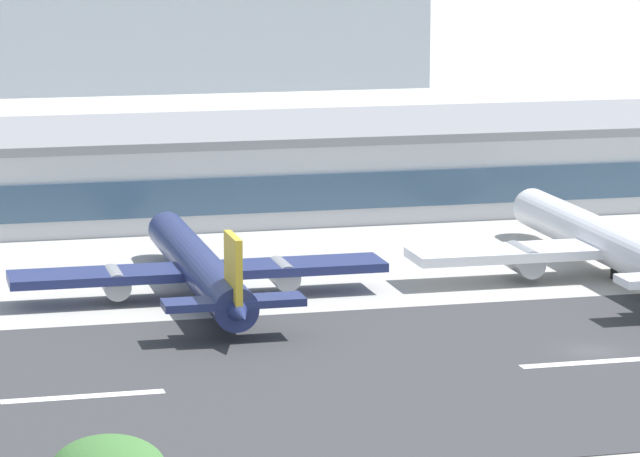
# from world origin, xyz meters

# --- Properties ---
(ground_plane) EXTENTS (1400.00, 1400.00, 0.00)m
(ground_plane) POSITION_xyz_m (0.00, 0.00, 0.00)
(ground_plane) COLOR #B2AFA8
(runway_strip) EXTENTS (800.00, 43.96, 0.08)m
(runway_strip) POSITION_xyz_m (0.00, -3.29, 0.04)
(runway_strip) COLOR #38383A
(runway_strip) RESTS_ON ground_plane
(runway_centreline_dash_3) EXTENTS (12.00, 1.20, 0.01)m
(runway_centreline_dash_3) POSITION_xyz_m (-41.45, -3.29, 0.09)
(runway_centreline_dash_3) COLOR white
(runway_centreline_dash_3) RESTS_ON runway_strip
(runway_centreline_dash_4) EXTENTS (12.00, 1.20, 0.01)m
(runway_centreline_dash_4) POSITION_xyz_m (-1.37, -3.29, 0.09)
(runway_centreline_dash_4) COLOR white
(runway_centreline_dash_4) RESTS_ON runway_strip
(terminal_building) EXTENTS (158.83, 29.73, 10.20)m
(terminal_building) POSITION_xyz_m (-6.73, 73.44, 5.10)
(terminal_building) COLOR #B7BABC
(terminal_building) RESTS_ON ground_plane
(airliner_gold_tail_gate_0) EXTENTS (34.73, 42.82, 8.94)m
(airliner_gold_tail_gate_0) POSITION_xyz_m (-27.41, 26.24, 2.85)
(airliner_gold_tail_gate_0) COLOR navy
(airliner_gold_tail_gate_0) RESTS_ON ground_plane
(airliner_navy_tail_gate_1) EXTENTS (40.05, 47.44, 9.90)m
(airliner_navy_tail_gate_1) POSITION_xyz_m (13.11, 25.96, 3.15)
(airliner_navy_tail_gate_1) COLOR white
(airliner_navy_tail_gate_1) RESTS_ON ground_plane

